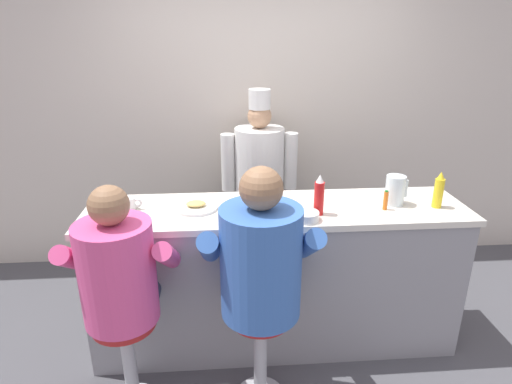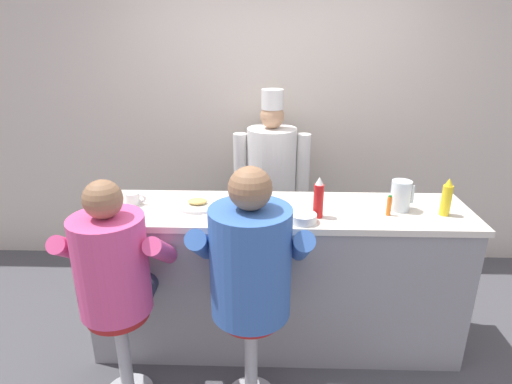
# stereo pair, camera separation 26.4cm
# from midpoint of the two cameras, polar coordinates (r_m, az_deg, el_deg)

# --- Properties ---
(ground_plane) EXTENTS (20.00, 20.00, 0.00)m
(ground_plane) POSITION_cam_midpoint_polar(r_m,az_deg,el_deg) (3.02, 0.50, -22.39)
(ground_plane) COLOR #4C4C51
(wall_back) EXTENTS (10.00, 0.06, 2.70)m
(wall_back) POSITION_cam_midpoint_polar(r_m,az_deg,el_deg) (3.82, -1.42, 9.96)
(wall_back) COLOR beige
(wall_back) RESTS_ON ground_plane
(diner_counter) EXTENTS (2.43, 0.60, 1.01)m
(diner_counter) POSITION_cam_midpoint_polar(r_m,az_deg,el_deg) (2.95, 0.03, -11.16)
(diner_counter) COLOR gray
(diner_counter) RESTS_ON ground_plane
(ketchup_bottle_red) EXTENTS (0.06, 0.06, 0.25)m
(ketchup_bottle_red) POSITION_cam_midpoint_polar(r_m,az_deg,el_deg) (2.59, 5.55, -0.57)
(ketchup_bottle_red) COLOR red
(ketchup_bottle_red) RESTS_ON diner_counter
(mustard_bottle_yellow) EXTENTS (0.06, 0.06, 0.24)m
(mustard_bottle_yellow) POSITION_cam_midpoint_polar(r_m,az_deg,el_deg) (2.87, 20.81, 0.11)
(mustard_bottle_yellow) COLOR yellow
(mustard_bottle_yellow) RESTS_ON diner_counter
(hot_sauce_bottle_orange) EXTENTS (0.03, 0.03, 0.13)m
(hot_sauce_bottle_orange) POSITION_cam_midpoint_polar(r_m,az_deg,el_deg) (2.75, 14.30, -1.14)
(hot_sauce_bottle_orange) COLOR orange
(hot_sauce_bottle_orange) RESTS_ON diner_counter
(water_pitcher_clear) EXTENTS (0.14, 0.12, 0.19)m
(water_pitcher_clear) POSITION_cam_midpoint_polar(r_m,az_deg,el_deg) (2.84, 15.57, 0.20)
(water_pitcher_clear) COLOR silver
(water_pitcher_clear) RESTS_ON diner_counter
(breakfast_plate) EXTENTS (0.27, 0.27, 0.05)m
(breakfast_plate) POSITION_cam_midpoint_polar(r_m,az_deg,el_deg) (2.74, -10.74, -1.98)
(breakfast_plate) COLOR white
(breakfast_plate) RESTS_ON diner_counter
(cereal_bowl) EXTENTS (0.16, 0.16, 0.05)m
(cereal_bowl) POSITION_cam_midpoint_polar(r_m,az_deg,el_deg) (2.53, 3.70, -3.27)
(cereal_bowl) COLOR white
(cereal_bowl) RESTS_ON diner_counter
(coffee_mug_blue) EXTENTS (0.14, 0.09, 0.09)m
(coffee_mug_blue) POSITION_cam_midpoint_polar(r_m,az_deg,el_deg) (2.60, -3.15, -2.17)
(coffee_mug_blue) COLOR #4C7AB2
(coffee_mug_blue) RESTS_ON diner_counter
(coffee_mug_white) EXTENTS (0.13, 0.09, 0.08)m
(coffee_mug_white) POSITION_cam_midpoint_polar(r_m,az_deg,el_deg) (2.82, -19.17, -1.55)
(coffee_mug_white) COLOR white
(coffee_mug_white) RESTS_ON diner_counter
(diner_seated_pink) EXTENTS (0.59, 0.59, 1.37)m
(diner_seated_pink) POSITION_cam_midpoint_polar(r_m,az_deg,el_deg) (2.44, -20.72, -10.72)
(diner_seated_pink) COLOR #B2B5BA
(diner_seated_pink) RESTS_ON ground_plane
(diner_seated_blue) EXTENTS (0.65, 0.65, 1.45)m
(diner_seated_blue) POSITION_cam_midpoint_polar(r_m,az_deg,el_deg) (2.32, -2.74, -9.90)
(diner_seated_blue) COLOR #B2B5BA
(diner_seated_blue) RESTS_ON ground_plane
(cook_in_whites_near) EXTENTS (0.64, 0.41, 1.63)m
(cook_in_whites_near) POSITION_cam_midpoint_polar(r_m,az_deg,el_deg) (3.62, -1.64, 1.91)
(cook_in_whites_near) COLOR #232328
(cook_in_whites_near) RESTS_ON ground_plane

